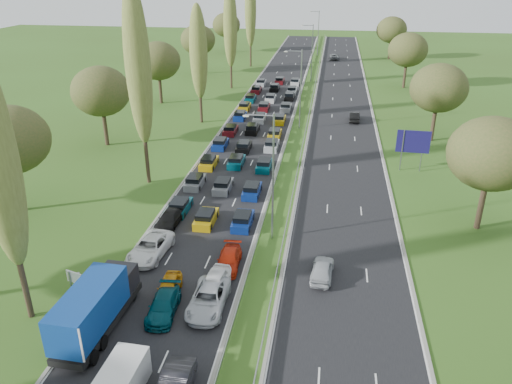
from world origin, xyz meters
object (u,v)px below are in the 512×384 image
at_px(info_sign, 75,280).
at_px(direction_sign, 413,143).
at_px(blue_lorry, 96,306).
at_px(near_car_3, 170,219).
at_px(near_car_2, 150,247).

relative_size(info_sign, direction_sign, 0.40).
xyz_separation_m(blue_lorry, info_sign, (-3.47, 3.53, -0.63)).
distance_m(blue_lorry, info_sign, 5.00).
relative_size(near_car_3, info_sign, 2.26).
relative_size(near_car_2, blue_lorry, 0.63).
xyz_separation_m(near_car_3, blue_lorry, (-0.15, -15.66, 1.29)).
relative_size(near_car_3, direction_sign, 0.91).
height_order(near_car_2, direction_sign, direction_sign).
xyz_separation_m(near_car_2, near_car_3, (-0.08, 5.72, -0.12)).
bearing_deg(info_sign, near_car_2, 59.97).
height_order(near_car_2, blue_lorry, blue_lorry).
height_order(blue_lorry, info_sign, blue_lorry).
xyz_separation_m(near_car_2, blue_lorry, (-0.23, -9.94, 1.17)).
bearing_deg(direction_sign, near_car_2, -136.24).
height_order(near_car_2, near_car_3, near_car_2).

